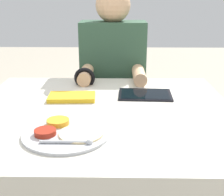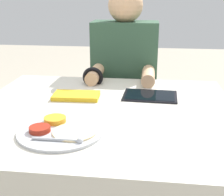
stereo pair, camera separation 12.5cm
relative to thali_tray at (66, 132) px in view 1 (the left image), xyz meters
The scene contains 5 objects.
dining_table 0.47m from the thali_tray, 64.66° to the left, with size 1.10×0.99×0.76m.
thali_tray is the anchor object (origin of this frame).
red_notebook 0.37m from the thali_tray, 94.65° to the left, with size 0.21×0.13×0.02m.
tablet_device 0.53m from the thali_tray, 54.59° to the left, with size 0.25×0.19×0.01m.
person_diner 0.91m from the thali_tray, 80.48° to the left, with size 0.39×0.44×1.25m.
Camera 1 is at (0.06, -1.20, 1.23)m, focal length 50.00 mm.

